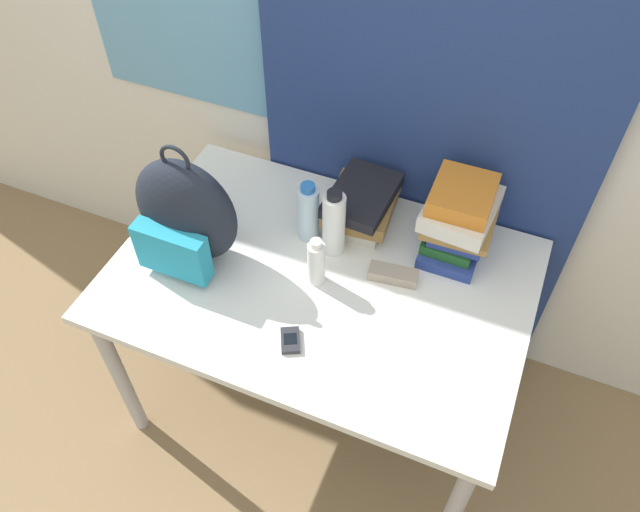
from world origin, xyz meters
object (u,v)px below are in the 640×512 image
at_px(cell_phone, 290,340).
at_px(book_stack_center, 459,218).
at_px(backpack, 185,215).
at_px(sunglasses_case, 393,275).
at_px(water_bottle, 308,213).
at_px(sports_bottle, 334,223).
at_px(sunscreen_bottle, 316,262).
at_px(book_stack_left, 361,204).

bearing_deg(cell_phone, book_stack_center, 58.64).
distance_m(backpack, sunglasses_case, 0.66).
height_order(backpack, sunglasses_case, backpack).
height_order(water_bottle, sports_bottle, sports_bottle).
bearing_deg(water_bottle, sunscreen_bottle, -59.43).
height_order(book_stack_left, sunscreen_bottle, sunscreen_bottle).
distance_m(backpack, sunscreen_bottle, 0.42).
height_order(backpack, cell_phone, backpack).
bearing_deg(sunscreen_bottle, book_stack_left, 83.24).
bearing_deg(cell_phone, sunglasses_case, 59.82).
relative_size(water_bottle, sunscreen_bottle, 1.25).
xyz_separation_m(water_bottle, sunscreen_bottle, (0.10, -0.16, -0.02)).
bearing_deg(sunscreen_bottle, sunglasses_case, 24.13).
height_order(book_stack_left, water_bottle, water_bottle).
height_order(backpack, book_stack_center, backpack).
bearing_deg(book_stack_center, sunglasses_case, -123.21).
xyz_separation_m(backpack, book_stack_center, (0.75, 0.36, -0.06)).
height_order(book_stack_center, sports_bottle, sports_bottle).
bearing_deg(book_stack_left, water_bottle, -134.83).
bearing_deg(backpack, sunglasses_case, 13.83).
bearing_deg(book_stack_left, sunglasses_case, -47.83).
xyz_separation_m(book_stack_center, water_bottle, (-0.45, -0.14, -0.02)).
distance_m(book_stack_center, cell_phone, 0.64).
bearing_deg(sunscreen_bottle, cell_phone, -84.95).
bearing_deg(water_bottle, book_stack_left, 45.17).
bearing_deg(book_stack_center, water_bottle, -162.64).
distance_m(book_stack_left, sunscreen_bottle, 0.30).
xyz_separation_m(cell_phone, sunglasses_case, (0.19, 0.33, 0.01)).
xyz_separation_m(book_stack_left, book_stack_center, (0.32, 0.01, 0.05)).
distance_m(backpack, cell_phone, 0.49).
bearing_deg(book_stack_center, sports_bottle, -154.76).
height_order(book_stack_left, sunglasses_case, book_stack_left).
distance_m(book_stack_center, water_bottle, 0.47).
height_order(backpack, sports_bottle, backpack).
relative_size(water_bottle, cell_phone, 2.25).
relative_size(backpack, water_bottle, 1.95).
height_order(sports_bottle, sunglasses_case, sports_bottle).
xyz_separation_m(book_stack_left, sports_bottle, (-0.03, -0.16, 0.05)).
bearing_deg(sunglasses_case, water_bottle, 167.90).
bearing_deg(sunscreen_bottle, sports_bottle, 89.88).
xyz_separation_m(backpack, sunscreen_bottle, (0.40, 0.06, -0.10)).
bearing_deg(sunglasses_case, sports_bottle, 169.09).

